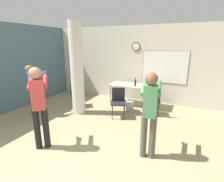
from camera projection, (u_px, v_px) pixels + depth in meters
The scene contains 12 objects.
wall_left_accent at pixel (14, 67), 5.77m from camera, with size 0.12×7.00×2.80m.
wall_back at pixel (139, 64), 6.59m from camera, with size 8.00×0.15×2.80m.
support_pillar at pixel (77, 69), 5.30m from camera, with size 0.39×0.39×2.80m.
folding_table at pixel (135, 86), 6.16m from camera, with size 1.73×0.73×0.74m.
bottle_on_table at pixel (135, 83), 6.01m from camera, with size 0.06×0.06×0.29m.
waste_bin at pixel (130, 106), 5.76m from camera, with size 0.26×0.26×0.31m.
chair_table_right at pixel (153, 100), 5.31m from camera, with size 0.53×0.53×0.87m.
chair_table_front at pixel (118, 100), 5.26m from camera, with size 0.58×0.58×0.87m.
chair_near_pillar at pixel (75, 92), 6.09m from camera, with size 0.62×0.62×0.87m.
person_watching_back at pixel (32, 86), 5.23m from camera, with size 0.45×0.61×1.56m.
person_playing_side at pixel (150, 109), 3.23m from camera, with size 0.45×0.65×1.68m.
person_playing_front at pixel (39, 102), 3.53m from camera, with size 0.66×0.67×1.73m.
Camera 1 is at (1.87, -1.38, 2.17)m, focal length 28.00 mm.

